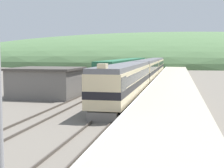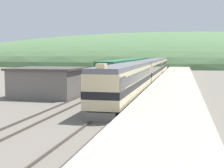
{
  "view_description": "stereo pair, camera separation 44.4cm",
  "coord_description": "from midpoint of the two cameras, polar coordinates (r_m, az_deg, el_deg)",
  "views": [
    {
      "loc": [
        5.3,
        -1.92,
        4.97
      ],
      "look_at": [
        -0.37,
        24.76,
        2.31
      ],
      "focal_mm": 50.0,
      "sensor_mm": 36.0,
      "label": 1
    },
    {
      "loc": [
        5.73,
        -1.82,
        4.97
      ],
      "look_at": [
        -0.37,
        24.76,
        2.31
      ],
      "focal_mm": 50.0,
      "sensor_mm": 36.0,
      "label": 2
    }
  ],
  "objects": [
    {
      "name": "track_siding",
      "position": [
        72.8,
        3.67,
        1.7
      ],
      "size": [
        1.52,
        180.0,
        0.16
      ],
      "color": "#4C443D",
      "rests_on": "ground"
    },
    {
      "name": "express_train_lead_car",
      "position": [
        32.42,
        2.15,
        0.55
      ],
      "size": [
        2.88,
        21.74,
        4.27
      ],
      "color": "black",
      "rests_on": "ground"
    },
    {
      "name": "track_main",
      "position": [
        72.25,
        7.59,
        1.64
      ],
      "size": [
        1.52,
        180.0,
        0.16
      ],
      "color": "#4C443D",
      "rests_on": "ground"
    },
    {
      "name": "platform",
      "position": [
        52.07,
        10.92,
        0.53
      ],
      "size": [
        5.85,
        140.0,
        0.99
      ],
      "color": "#B2A893",
      "rests_on": "ground"
    },
    {
      "name": "distant_hills",
      "position": [
        150.03,
        9.9,
        3.58
      ],
      "size": [
        239.42,
        107.74,
        29.48
      ],
      "color": "#517547",
      "rests_on": "ground"
    },
    {
      "name": "station_shed",
      "position": [
        36.65,
        -12.23,
        0.33
      ],
      "size": [
        7.63,
        6.86,
        3.38
      ],
      "color": "slate",
      "rests_on": "ground"
    },
    {
      "name": "carriage_second",
      "position": [
        54.24,
        6.15,
        2.53
      ],
      "size": [
        2.87,
        20.17,
        3.91
      ],
      "color": "black",
      "rests_on": "ground"
    },
    {
      "name": "carriage_third",
      "position": [
        75.19,
        7.79,
        3.35
      ],
      "size": [
        2.87,
        20.17,
        3.91
      ],
      "color": "black",
      "rests_on": "ground"
    },
    {
      "name": "siding_train",
      "position": [
        64.14,
        2.56,
        2.91
      ],
      "size": [
        2.9,
        43.3,
        3.88
      ],
      "color": "black",
      "rests_on": "ground"
    }
  ]
}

